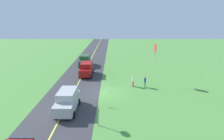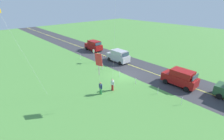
{
  "view_description": "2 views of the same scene",
  "coord_description": "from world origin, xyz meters",
  "px_view_note": "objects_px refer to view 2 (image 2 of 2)",
  "views": [
    {
      "loc": [
        21.51,
        1.23,
        9.61
      ],
      "look_at": [
        0.16,
        1.15,
        3.18
      ],
      "focal_mm": 28.11,
      "sensor_mm": 36.0,
      "label": 1
    },
    {
      "loc": [
        -15.1,
        16.13,
        10.45
      ],
      "look_at": [
        0.37,
        1.95,
        1.34
      ],
      "focal_mm": 25.7,
      "sensor_mm": 36.0,
      "label": 2
    }
  ],
  "objects_px": {
    "car_suv_foreground": "(118,56)",
    "stop_sign": "(94,53)",
    "car_parked_west_near": "(180,78)",
    "person_adult_near": "(101,88)",
    "person_adult_companion": "(112,84)",
    "kite_red_low": "(99,61)",
    "car_parked_east_near": "(94,45)"
  },
  "relations": [
    {
      "from": "car_parked_west_near",
      "to": "person_adult_near",
      "type": "xyz_separation_m",
      "value": [
        5.4,
        9.09,
        -0.29
      ]
    },
    {
      "from": "car_parked_west_near",
      "to": "stop_sign",
      "type": "bearing_deg",
      "value": 12.18
    },
    {
      "from": "person_adult_near",
      "to": "person_adult_companion",
      "type": "relative_size",
      "value": 1.0
    },
    {
      "from": "person_adult_near",
      "to": "kite_red_low",
      "type": "relative_size",
      "value": 0.27
    },
    {
      "from": "car_parked_east_near",
      "to": "stop_sign",
      "type": "bearing_deg",
      "value": 143.94
    },
    {
      "from": "kite_red_low",
      "to": "person_adult_companion",
      "type": "bearing_deg",
      "value": -64.28
    },
    {
      "from": "car_suv_foreground",
      "to": "car_parked_east_near",
      "type": "distance_m",
      "value": 9.11
    },
    {
      "from": "car_suv_foreground",
      "to": "car_parked_east_near",
      "type": "bearing_deg",
      "value": -6.88
    },
    {
      "from": "car_parked_east_near",
      "to": "kite_red_low",
      "type": "distance_m",
      "value": 21.58
    },
    {
      "from": "car_suv_foreground",
      "to": "car_parked_west_near",
      "type": "height_order",
      "value": "same"
    },
    {
      "from": "person_adult_near",
      "to": "kite_red_low",
      "type": "bearing_deg",
      "value": -149.71
    },
    {
      "from": "person_adult_companion",
      "to": "kite_red_low",
      "type": "xyz_separation_m",
      "value": [
        -1.56,
        3.23,
        4.36
      ]
    },
    {
      "from": "person_adult_near",
      "to": "car_parked_west_near",
      "type": "bearing_deg",
      "value": -50.09
    },
    {
      "from": "car_parked_east_near",
      "to": "person_adult_near",
      "type": "height_order",
      "value": "car_parked_east_near"
    },
    {
      "from": "car_parked_east_near",
      "to": "person_adult_near",
      "type": "bearing_deg",
      "value": 145.99
    },
    {
      "from": "person_adult_near",
      "to": "stop_sign",
      "type": "bearing_deg",
      "value": 38.05
    },
    {
      "from": "car_suv_foreground",
      "to": "person_adult_near",
      "type": "height_order",
      "value": "car_suv_foreground"
    },
    {
      "from": "car_parked_west_near",
      "to": "person_adult_near",
      "type": "relative_size",
      "value": 2.75
    },
    {
      "from": "car_parked_west_near",
      "to": "person_adult_companion",
      "type": "relative_size",
      "value": 2.75
    },
    {
      "from": "stop_sign",
      "to": "person_adult_companion",
      "type": "xyz_separation_m",
      "value": [
        -9.58,
        4.28,
        -0.94
      ]
    },
    {
      "from": "person_adult_companion",
      "to": "car_parked_west_near",
      "type": "bearing_deg",
      "value": -168.08
    },
    {
      "from": "car_suv_foreground",
      "to": "car_parked_west_near",
      "type": "relative_size",
      "value": 1.0
    },
    {
      "from": "stop_sign",
      "to": "person_adult_near",
      "type": "bearing_deg",
      "value": 147.43
    },
    {
      "from": "stop_sign",
      "to": "person_adult_near",
      "type": "xyz_separation_m",
      "value": [
        -9.27,
        5.92,
        -0.94
      ]
    },
    {
      "from": "car_suv_foreground",
      "to": "person_adult_near",
      "type": "relative_size",
      "value": 2.75
    },
    {
      "from": "car_suv_foreground",
      "to": "stop_sign",
      "type": "xyz_separation_m",
      "value": [
        2.76,
        3.48,
        0.65
      ]
    },
    {
      "from": "stop_sign",
      "to": "person_adult_companion",
      "type": "height_order",
      "value": "stop_sign"
    },
    {
      "from": "stop_sign",
      "to": "person_adult_companion",
      "type": "distance_m",
      "value": 10.53
    },
    {
      "from": "car_suv_foreground",
      "to": "kite_red_low",
      "type": "relative_size",
      "value": 0.74
    },
    {
      "from": "person_adult_near",
      "to": "car_suv_foreground",
      "type": "bearing_deg",
      "value": 15.31
    },
    {
      "from": "car_parked_east_near",
      "to": "stop_sign",
      "type": "height_order",
      "value": "stop_sign"
    },
    {
      "from": "person_adult_companion",
      "to": "kite_red_low",
      "type": "height_order",
      "value": "kite_red_low"
    }
  ]
}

